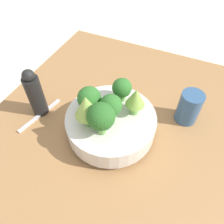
# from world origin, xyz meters

# --- Properties ---
(ground_plane) EXTENTS (6.00, 6.00, 0.00)m
(ground_plane) POSITION_xyz_m (0.00, 0.00, 0.00)
(ground_plane) COLOR beige
(table) EXTENTS (0.90, 0.76, 0.04)m
(table) POSITION_xyz_m (0.00, 0.00, 0.02)
(table) COLOR #9E7042
(table) RESTS_ON ground_plane
(bowl) EXTENTS (0.25, 0.25, 0.07)m
(bowl) POSITION_xyz_m (0.01, 0.00, 0.09)
(bowl) COLOR silver
(bowl) RESTS_ON table
(broccoli_floret_right) EXTENTS (0.07, 0.07, 0.10)m
(broccoli_floret_right) POSITION_xyz_m (0.07, 0.00, 0.18)
(broccoli_floret_right) COLOR #6BA34C
(broccoli_floret_right) RESTS_ON bowl
(romanesco_piece_far) EXTENTS (0.05, 0.05, 0.08)m
(romanesco_piece_far) POSITION_xyz_m (-0.03, 0.05, 0.17)
(romanesco_piece_far) COLOR #7AB256
(romanesco_piece_far) RESTS_ON bowl
(romanesco_piece_near) EXTENTS (0.06, 0.06, 0.10)m
(romanesco_piece_near) POSITION_xyz_m (0.06, -0.04, 0.18)
(romanesco_piece_near) COLOR #609347
(romanesco_piece_near) RESTS_ON bowl
(broccoli_floret_left) EXTENTS (0.05, 0.05, 0.07)m
(broccoli_floret_left) POSITION_xyz_m (-0.06, 0.00, 0.16)
(broccoli_floret_left) COLOR #6BA34C
(broccoli_floret_left) RESTS_ON bowl
(broccoli_floret_center) EXTENTS (0.06, 0.06, 0.07)m
(broccoli_floret_center) POSITION_xyz_m (0.01, 0.00, 0.16)
(broccoli_floret_center) COLOR #6BA34C
(broccoli_floret_center) RESTS_ON bowl
(broccoli_floret_front) EXTENTS (0.06, 0.06, 0.07)m
(broccoli_floret_front) POSITION_xyz_m (0.01, -0.06, 0.16)
(broccoli_floret_front) COLOR #609347
(broccoli_floret_front) RESTS_ON bowl
(cup) EXTENTS (0.06, 0.06, 0.10)m
(cup) POSITION_xyz_m (-0.13, 0.18, 0.10)
(cup) COLOR #33567F
(cup) RESTS_ON table
(pepper_mill) EXTENTS (0.05, 0.05, 0.16)m
(pepper_mill) POSITION_xyz_m (0.03, -0.23, 0.12)
(pepper_mill) COLOR black
(pepper_mill) RESTS_ON table
(fork) EXTENTS (0.16, 0.05, 0.01)m
(fork) POSITION_xyz_m (0.05, -0.23, 0.05)
(fork) COLOR silver
(fork) RESTS_ON table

